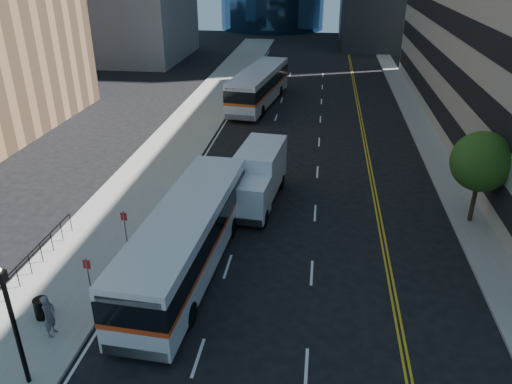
% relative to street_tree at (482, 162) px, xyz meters
% --- Properties ---
extents(ground, '(160.00, 160.00, 0.00)m').
position_rel_street_tree_xyz_m(ground, '(-9.00, -8.00, -3.64)').
color(ground, black).
rests_on(ground, ground).
extents(sidewalk_west, '(5.00, 90.00, 0.15)m').
position_rel_street_tree_xyz_m(sidewalk_west, '(-19.50, 17.00, -3.57)').
color(sidewalk_west, gray).
rests_on(sidewalk_west, ground).
extents(sidewalk_east, '(2.00, 90.00, 0.15)m').
position_rel_street_tree_xyz_m(sidewalk_east, '(-0.00, 17.00, -3.57)').
color(sidewalk_east, gray).
rests_on(sidewalk_east, ground).
extents(street_tree, '(3.20, 3.20, 5.10)m').
position_rel_street_tree_xyz_m(street_tree, '(0.00, 0.00, 0.00)').
color(street_tree, '#332114').
rests_on(street_tree, sidewalk_east).
extents(lamp_post, '(0.28, 0.28, 4.56)m').
position_rel_street_tree_xyz_m(lamp_post, '(-18.00, -14.00, -0.92)').
color(lamp_post, black).
rests_on(lamp_post, sidewalk_west).
extents(bus_front, '(3.49, 12.72, 3.24)m').
position_rel_street_tree_xyz_m(bus_front, '(-14.25, -6.44, -1.87)').
color(bus_front, silver).
rests_on(bus_front, ground).
extents(bus_rear, '(4.60, 13.47, 3.41)m').
position_rel_street_tree_xyz_m(bus_rear, '(-14.60, 22.13, -1.78)').
color(bus_rear, silver).
rests_on(bus_rear, ground).
extents(box_truck, '(2.99, 6.94, 3.23)m').
position_rel_street_tree_xyz_m(box_truck, '(-11.99, 0.93, -1.94)').
color(box_truck, white).
rests_on(box_truck, ground).
extents(trash_can, '(0.72, 0.72, 0.88)m').
position_rel_street_tree_xyz_m(trash_can, '(-19.23, -10.77, -3.05)').
color(trash_can, black).
rests_on(trash_can, sidewalk_west).
extents(pedestrian, '(0.45, 0.67, 1.79)m').
position_rel_street_tree_xyz_m(pedestrian, '(-18.34, -11.67, -2.60)').
color(pedestrian, '#57565D').
rests_on(pedestrian, sidewalk_west).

